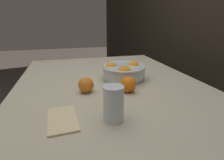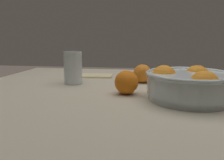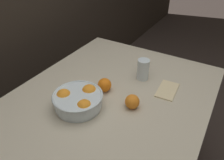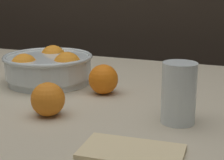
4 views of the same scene
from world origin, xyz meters
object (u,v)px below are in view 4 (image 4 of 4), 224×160
fruit_bowl (49,67)px  orange_loose_near_bowl (103,79)px  juice_glass (179,96)px  orange_loose_front (48,99)px

fruit_bowl → orange_loose_near_bowl: size_ratio=3.28×
juice_glass → orange_loose_near_bowl: (-0.23, 0.14, -0.02)m
fruit_bowl → orange_loose_front: fruit_bowl is taller
fruit_bowl → orange_loose_front: bearing=-59.7°
juice_glass → orange_loose_front: size_ratio=1.71×
juice_glass → orange_loose_near_bowl: size_ratio=1.65×
juice_glass → orange_loose_front: juice_glass is taller
fruit_bowl → orange_loose_near_bowl: 0.20m
juice_glass → orange_loose_front: bearing=-166.8°
orange_loose_near_bowl → orange_loose_front: orange_loose_near_bowl is taller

